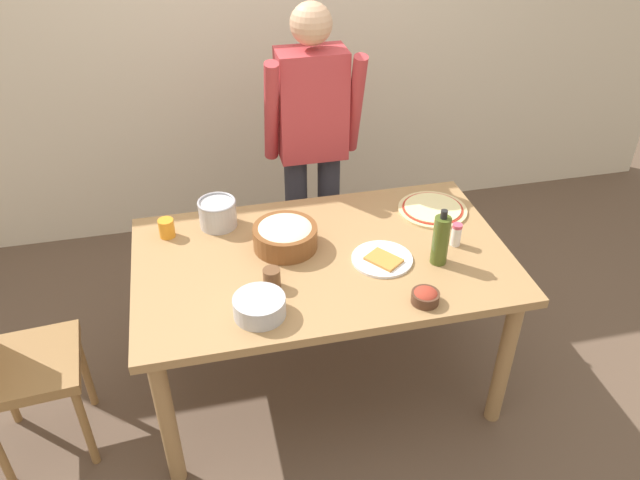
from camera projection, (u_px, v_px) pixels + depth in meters
The scene contains 15 objects.
ground at pixel (322, 379), 3.14m from camera, with size 8.00×8.00×0.00m, color brown.
wall_back at pixel (261, 22), 3.67m from camera, with size 5.60×0.10×2.60m, color beige.
dining_table at pixel (323, 273), 2.76m from camera, with size 1.60×0.96×0.76m.
person_cook at pixel (312, 139), 3.23m from camera, with size 0.49×0.25×1.62m.
chair_wooden_left at pixel (5, 358), 2.51m from camera, with size 0.43×0.43×0.95m.
pizza_raw_on_board at pixel (433, 209), 2.99m from camera, with size 0.33×0.33×0.02m.
plate_with_slice at pixel (382, 259), 2.67m from camera, with size 0.26×0.26×0.02m.
popcorn_bowl at pixel (285, 235), 2.73m from camera, with size 0.28×0.28×0.11m.
mixing_bowl_steel at pixel (259, 306), 2.37m from camera, with size 0.20×0.20×0.08m.
small_sauce_bowl at pixel (425, 296), 2.44m from camera, with size 0.11×0.11×0.06m.
olive_oil_bottle at pixel (441, 240), 2.61m from camera, with size 0.07×0.07×0.26m.
steel_pot at pixel (218, 213), 2.86m from camera, with size 0.17×0.17×0.13m.
cup_orange at pixel (167, 228), 2.80m from camera, with size 0.07×0.07×0.09m, color orange.
cup_small_brown at pixel (272, 278), 2.51m from camera, with size 0.07×0.07×0.09m, color brown.
salt_shaker at pixel (456, 235), 2.74m from camera, with size 0.04×0.04×0.11m.
Camera 1 is at (-0.50, -2.12, 2.37)m, focal length 35.45 mm.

